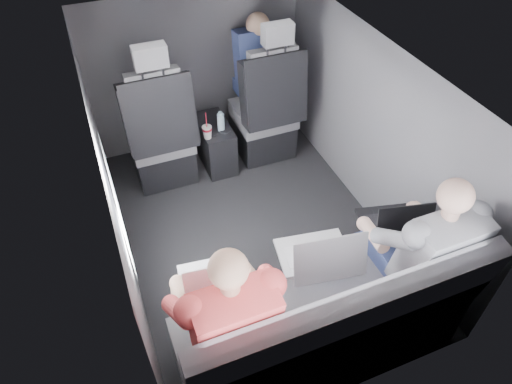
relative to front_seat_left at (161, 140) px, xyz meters
name	(u,v)px	position (x,y,z in m)	size (l,w,h in m)	color
floor	(253,231)	(0.45, -0.84, -0.40)	(2.60, 2.60, 0.00)	black
ceiling	(252,67)	(0.45, -0.84, 0.95)	(2.60, 2.60, 0.00)	#B2B2AD
panel_left	(113,198)	(-0.45, -0.84, 0.27)	(0.02, 2.60, 1.35)	#56565B
panel_right	(372,132)	(1.35, -0.84, 0.27)	(0.02, 2.60, 1.35)	#56565B
panel_front	(196,71)	(0.45, 0.46, 0.27)	(1.80, 0.02, 1.35)	#56565B
panel_back	(357,330)	(0.45, -2.14, 0.27)	(1.80, 0.02, 1.35)	#56565B
side_window	(117,203)	(-0.43, -1.14, 0.50)	(0.02, 0.75, 0.42)	white
seatbelt	(275,83)	(0.90, -0.17, 0.40)	(0.05, 0.01, 0.65)	black
front_seat_left	(161,140)	(0.00, 0.00, 0.00)	(0.52, 0.58, 1.26)	black
front_seat_right	(266,116)	(0.90, 0.00, 0.00)	(0.52, 0.58, 1.26)	black
center_console	(215,144)	(0.45, 0.04, -0.20)	(0.24, 0.48, 0.41)	black
rear_bench	(324,328)	(0.45, -1.90, -0.09)	(1.60, 0.57, 0.92)	slate
soda_cup	(207,132)	(0.35, -0.11, 0.06)	(0.08, 0.08, 0.23)	white
water_bottle	(221,122)	(0.48, -0.05, 0.08)	(0.06, 0.06, 0.17)	#A2C8DB
laptop_white	(210,279)	(-0.08, -1.59, 0.23)	(0.32, 0.31, 0.23)	white
laptop_silver	(319,255)	(0.51, -1.66, 0.24)	(0.43, 0.41, 0.28)	silver
laptop_black	(393,221)	(1.03, -1.59, 0.23)	(0.37, 0.36, 0.23)	black
passenger_rear_left	(225,315)	(-0.08, -1.81, 0.22)	(0.48, 0.60, 1.19)	#37383D
passenger_rear_right	(416,248)	(1.04, -1.81, 0.22)	(0.48, 0.61, 1.20)	navy
passenger_front_right	(258,64)	(0.93, 0.26, 0.34)	(0.38, 0.38, 0.74)	navy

